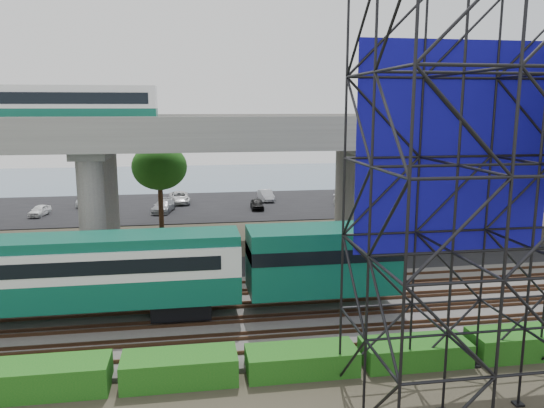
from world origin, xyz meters
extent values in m
plane|color=#474233|center=(0.00, 0.00, 0.00)|extent=(140.00, 140.00, 0.00)
cube|color=slate|center=(0.00, 2.00, 0.10)|extent=(90.00, 12.00, 0.20)
cube|color=black|center=(0.00, 10.50, 0.04)|extent=(90.00, 5.00, 0.08)
cube|color=black|center=(0.00, 34.00, 0.04)|extent=(90.00, 18.00, 0.08)
cube|color=slate|center=(0.00, 56.00, 0.01)|extent=(140.00, 40.00, 0.03)
cube|color=#472D1E|center=(0.00, -2.72, 0.28)|extent=(90.00, 0.08, 0.16)
cube|color=#472D1E|center=(0.00, -1.28, 0.28)|extent=(90.00, 0.08, 0.16)
cube|color=#472D1E|center=(0.00, -0.72, 0.28)|extent=(90.00, 0.08, 0.16)
cube|color=#472D1E|center=(0.00, 0.72, 0.28)|extent=(90.00, 0.08, 0.16)
cube|color=#472D1E|center=(0.00, 1.28, 0.28)|extent=(90.00, 0.08, 0.16)
cube|color=#472D1E|center=(0.00, 2.72, 0.28)|extent=(90.00, 0.08, 0.16)
cube|color=#472D1E|center=(0.00, 3.28, 0.28)|extent=(90.00, 0.08, 0.16)
cube|color=#472D1E|center=(0.00, 4.72, 0.28)|extent=(90.00, 0.08, 0.16)
cube|color=#472D1E|center=(0.00, 5.28, 0.28)|extent=(90.00, 0.08, 0.16)
cube|color=#472D1E|center=(0.00, 6.72, 0.28)|extent=(90.00, 0.08, 0.16)
cube|color=black|center=(-3.99, 2.00, 0.81)|extent=(3.00, 2.20, 0.90)
cube|color=#0B513F|center=(-10.49, 2.00, 1.96)|extent=(19.00, 3.00, 1.40)
cube|color=silver|center=(-10.49, 2.00, 3.41)|extent=(19.00, 3.00, 1.50)
cube|color=#0B513F|center=(-10.49, 2.00, 4.41)|extent=(19.00, 2.60, 0.50)
cube|color=black|center=(-9.49, 2.00, 3.46)|extent=(15.00, 3.06, 0.70)
cube|color=#0B513F|center=(3.51, 2.00, 2.96)|extent=(8.00, 3.00, 3.40)
cube|color=#9E9B93|center=(0.00, 16.00, 8.60)|extent=(80.00, 12.00, 1.20)
cube|color=#9E9B93|center=(0.00, 10.25, 9.75)|extent=(80.00, 0.50, 1.10)
cube|color=#9E9B93|center=(0.00, 21.75, 9.75)|extent=(80.00, 0.50, 1.10)
cylinder|color=#9E9B93|center=(-10.00, 12.50, 4.00)|extent=(1.80, 1.80, 8.00)
cylinder|color=#9E9B93|center=(-10.00, 19.50, 4.00)|extent=(1.80, 1.80, 8.00)
cube|color=#9E9B93|center=(-10.00, 16.00, 7.70)|extent=(2.40, 9.00, 0.60)
cylinder|color=#9E9B93|center=(10.00, 12.50, 4.00)|extent=(1.80, 1.80, 8.00)
cylinder|color=#9E9B93|center=(10.00, 19.50, 4.00)|extent=(1.80, 1.80, 8.00)
cube|color=#9E9B93|center=(10.00, 16.00, 7.70)|extent=(2.40, 9.00, 0.60)
cylinder|color=#9E9B93|center=(28.00, 19.50, 4.00)|extent=(1.80, 1.80, 8.00)
cube|color=black|center=(-11.59, 16.00, 9.55)|extent=(12.00, 2.50, 0.70)
cube|color=#0B513F|center=(-11.59, 16.00, 10.35)|extent=(12.00, 2.50, 0.90)
cube|color=silver|center=(-11.59, 16.00, 11.45)|extent=(12.00, 2.50, 1.30)
cube|color=black|center=(-11.59, 16.00, 11.50)|extent=(11.00, 2.56, 0.80)
cube|color=silver|center=(-11.59, 16.00, 12.25)|extent=(12.00, 2.40, 0.30)
cube|color=#100D99|center=(6.94, -4.95, 9.30)|extent=(8.10, 0.08, 8.25)
cube|color=black|center=(6.94, -8.00, 0.04)|extent=(9.36, 6.36, 0.08)
cube|color=#135413|center=(-9.00, -4.30, 0.60)|extent=(4.60, 1.80, 1.20)
cube|color=#135413|center=(-4.00, -4.30, 0.58)|extent=(4.60, 1.80, 1.15)
cube|color=#135413|center=(1.00, -4.30, 0.52)|extent=(4.60, 1.80, 1.03)
cube|color=#135413|center=(6.00, -4.30, 0.51)|extent=(4.60, 1.80, 1.01)
cube|color=#135413|center=(11.00, -4.30, 0.56)|extent=(4.60, 1.80, 1.12)
cylinder|color=#382314|center=(14.00, 12.50, 2.40)|extent=(0.44, 0.44, 4.80)
ellipsoid|color=#135413|center=(14.00, 12.50, 5.60)|extent=(4.94, 4.94, 4.18)
cylinder|color=#382314|center=(-6.00, 24.00, 2.40)|extent=(0.44, 0.44, 4.80)
ellipsoid|color=#135413|center=(-6.00, 24.00, 5.60)|extent=(4.94, 4.94, 4.18)
imported|color=black|center=(-5.75, 9.55, 0.82)|extent=(5.85, 4.29, 1.48)
imported|color=white|center=(-18.37, 31.00, 0.62)|extent=(1.85, 3.37, 1.09)
imported|color=#ACB0B4|center=(-14.88, 36.00, 0.70)|extent=(1.33, 3.77, 1.24)
imported|color=#9A9DA1|center=(-6.12, 31.00, 0.71)|extent=(2.66, 4.62, 1.26)
imported|color=silver|center=(-4.54, 36.00, 0.73)|extent=(2.49, 4.80, 1.29)
imported|color=black|center=(3.74, 31.00, 0.64)|extent=(1.44, 3.32, 1.12)
imported|color=#ACADB4|center=(5.43, 36.00, 0.72)|extent=(1.65, 3.96, 1.27)
imported|color=white|center=(13.42, 31.00, 0.65)|extent=(1.73, 3.97, 1.14)
imported|color=#9EA2A6|center=(15.10, 36.00, 0.65)|extent=(2.25, 4.26, 1.14)
camera|label=1|loc=(-3.43, -24.36, 10.93)|focal=35.00mm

